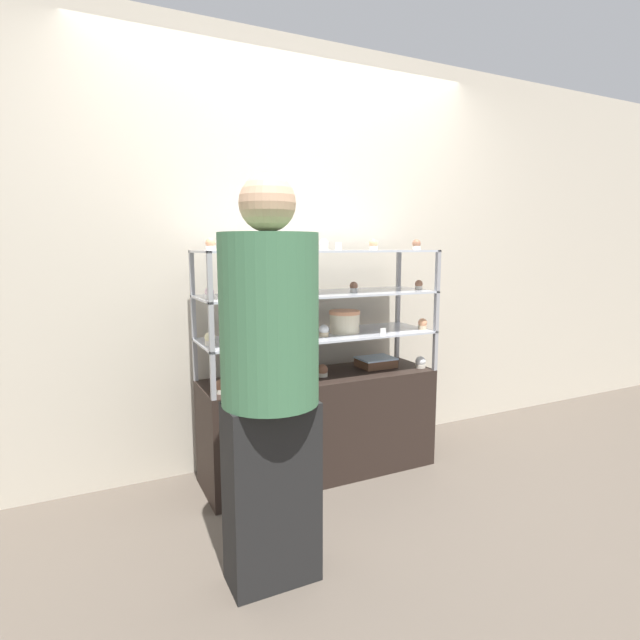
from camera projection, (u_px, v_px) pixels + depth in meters
name	position (u px, v px, depth m)	size (l,w,h in m)	color
ground_plane	(320.00, 472.00, 3.03)	(20.00, 20.00, 0.00)	brown
back_wall	(295.00, 255.00, 3.16)	(8.00, 0.05, 2.60)	beige
display_base	(320.00, 424.00, 2.98)	(1.39, 0.43, 0.61)	black
display_riser_lower	(320.00, 337.00, 2.90)	(1.39, 0.43, 0.24)	#99999E
display_riser_middle	(320.00, 295.00, 2.87)	(1.39, 0.43, 0.24)	#99999E
display_riser_upper	(320.00, 253.00, 2.83)	(1.39, 0.43, 0.24)	#99999E
layer_cake_centerpiece	(344.00, 321.00, 2.96)	(0.18, 0.18, 0.13)	beige
sheet_cake_frosted	(376.00, 362.00, 3.14)	(0.22, 0.18, 0.06)	brown
cupcake_0	(221.00, 387.00, 2.57)	(0.06, 0.06, 0.07)	beige
cupcake_1	(271.00, 377.00, 2.76)	(0.06, 0.06, 0.07)	beige
cupcake_2	(322.00, 371.00, 2.90)	(0.06, 0.06, 0.07)	beige
cupcake_3	(420.00, 362.00, 3.11)	(0.06, 0.06, 0.07)	beige
price_tag_0	(264.00, 389.00, 2.58)	(0.04, 0.00, 0.04)	white
cupcake_4	(210.00, 339.00, 2.58)	(0.06, 0.06, 0.07)	beige
cupcake_5	(324.00, 331.00, 2.83)	(0.06, 0.06, 0.07)	#CCB28C
cupcake_6	(423.00, 324.00, 3.08)	(0.06, 0.06, 0.07)	#CCB28C
price_tag_1	(383.00, 332.00, 2.86)	(0.04, 0.00, 0.04)	white
cupcake_7	(209.00, 293.00, 2.53)	(0.05, 0.05, 0.06)	white
cupcake_8	(292.00, 290.00, 2.71)	(0.05, 0.05, 0.06)	white
cupcake_9	(354.00, 287.00, 2.92)	(0.05, 0.05, 0.06)	white
cupcake_10	(419.00, 285.00, 3.08)	(0.05, 0.05, 0.06)	beige
price_tag_2	(313.00, 293.00, 2.63)	(0.04, 0.00, 0.04)	white
cupcake_11	(211.00, 244.00, 2.52)	(0.05, 0.05, 0.06)	white
cupcake_12	(271.00, 245.00, 2.64)	(0.05, 0.05, 0.06)	beige
cupcake_13	(323.00, 245.00, 2.78)	(0.05, 0.05, 0.06)	beige
cupcake_14	(373.00, 245.00, 2.93)	(0.05, 0.05, 0.06)	beige
cupcake_15	(416.00, 245.00, 3.06)	(0.05, 0.05, 0.06)	beige
price_tag_3	(338.00, 246.00, 2.66)	(0.04, 0.00, 0.04)	white
donut_glazed	(247.00, 247.00, 2.69)	(0.13, 0.13, 0.03)	#EFE5CC
customer_figure	(270.00, 374.00, 1.93)	(0.38, 0.38, 1.62)	black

